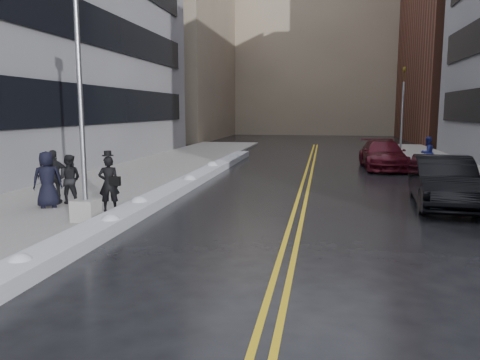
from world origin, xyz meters
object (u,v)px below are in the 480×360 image
at_px(lamppost, 82,136).
at_px(pedestrian_c, 47,179).
at_px(fire_hydrant, 468,178).
at_px(pedestrian_d, 55,177).
at_px(car_black, 443,182).
at_px(pedestrian_b, 69,179).
at_px(car_maroon, 383,155).
at_px(traffic_signal, 402,108).
at_px(pedestrian_fedora, 109,184).
at_px(pedestrian_east, 427,153).

relative_size(lamppost, pedestrian_c, 4.22).
relative_size(fire_hydrant, pedestrian_d, 0.41).
distance_m(pedestrian_c, car_black, 12.99).
bearing_deg(pedestrian_b, car_maroon, -140.08).
relative_size(fire_hydrant, traffic_signal, 0.12).
bearing_deg(pedestrian_d, pedestrian_c, 78.88).
relative_size(pedestrian_b, car_maroon, 0.30).
xyz_separation_m(pedestrian_fedora, pedestrian_c, (-2.18, 0.18, 0.05)).
bearing_deg(pedestrian_fedora, lamppost, 65.95).
relative_size(pedestrian_d, car_maroon, 0.33).
distance_m(pedestrian_fedora, car_black, 10.95).
bearing_deg(pedestrian_c, traffic_signal, -153.76).
height_order(lamppost, car_maroon, lamppost).
xyz_separation_m(fire_hydrant, pedestrian_b, (-14.05, -5.80, 0.42)).
height_order(traffic_signal, car_black, traffic_signal).
height_order(pedestrian_d, car_black, pedestrian_d).
relative_size(pedestrian_c, pedestrian_east, 1.06).
height_order(pedestrian_d, car_maroon, pedestrian_d).
height_order(fire_hydrant, pedestrian_c, pedestrian_c).
bearing_deg(traffic_signal, car_maroon, -105.87).
height_order(lamppost, traffic_signal, lamppost).
height_order(pedestrian_fedora, pedestrian_c, pedestrian_c).
bearing_deg(pedestrian_fedora, pedestrian_east, -152.25).
bearing_deg(pedestrian_east, car_black, 47.18).
bearing_deg(car_maroon, pedestrian_c, -133.20).
distance_m(lamppost, pedestrian_b, 3.22).
height_order(lamppost, pedestrian_d, lamppost).
bearing_deg(lamppost, car_maroon, 56.72).
bearing_deg(lamppost, pedestrian_east, 49.79).
height_order(lamppost, pedestrian_east, lamppost).
relative_size(traffic_signal, pedestrian_east, 3.53).
distance_m(pedestrian_b, pedestrian_d, 0.47).
distance_m(traffic_signal, pedestrian_c, 24.90).
height_order(traffic_signal, pedestrian_c, traffic_signal).
relative_size(traffic_signal, pedestrian_fedora, 3.52).
bearing_deg(pedestrian_d, fire_hydrant, -179.22).
bearing_deg(lamppost, fire_hydrant, 33.04).
height_order(pedestrian_c, car_maroon, pedestrian_c).
bearing_deg(car_black, fire_hydrant, 67.22).
distance_m(pedestrian_fedora, pedestrian_east, 17.48).
xyz_separation_m(pedestrian_b, pedestrian_c, (-0.32, -0.75, 0.09)).
bearing_deg(pedestrian_d, pedestrian_east, -161.02).
bearing_deg(pedestrian_fedora, pedestrian_b, -46.05).
xyz_separation_m(lamppost, pedestrian_c, (-2.08, 1.46, -1.48)).
xyz_separation_m(pedestrian_fedora, car_black, (10.43, 3.32, -0.15)).
relative_size(lamppost, pedestrian_b, 4.67).
height_order(pedestrian_b, car_maroon, pedestrian_b).
bearing_deg(pedestrian_fedora, traffic_signal, -139.04).
height_order(pedestrian_fedora, pedestrian_east, pedestrian_fedora).
bearing_deg(traffic_signal, pedestrian_b, -124.40).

